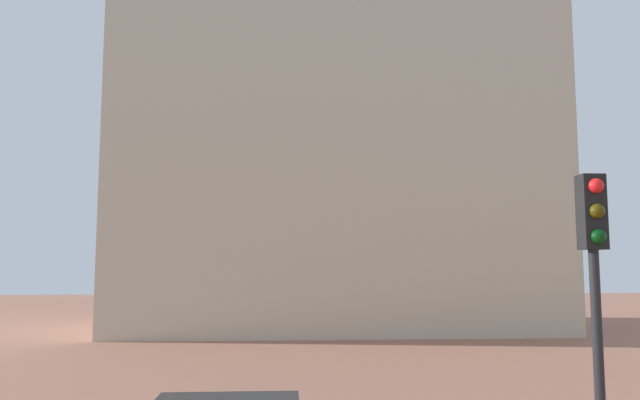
{
  "coord_description": "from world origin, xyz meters",
  "views": [
    {
      "loc": [
        -0.86,
        -1.18,
        3.58
      ],
      "look_at": [
        -0.07,
        11.64,
        4.92
      ],
      "focal_mm": 34.03,
      "sensor_mm": 36.0,
      "label": 1
    }
  ],
  "objects": [
    {
      "name": "landmark_building",
      "position": [
        2.25,
        33.01,
        11.19
      ],
      "size": [
        23.4,
        11.63,
        38.15
      ],
      "color": "beige",
      "rests_on": "ground_plane"
    },
    {
      "name": "traffic_light_pole",
      "position": [
        2.83,
        5.81,
        3.24
      ],
      "size": [
        0.28,
        0.34,
        4.64
      ],
      "color": "black",
      "rests_on": "ground_plane"
    }
  ]
}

